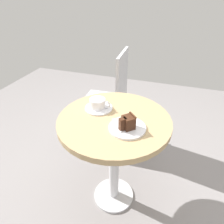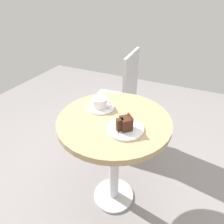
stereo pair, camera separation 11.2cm
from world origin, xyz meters
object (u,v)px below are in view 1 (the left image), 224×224
(saucer, at_px, (99,108))
(fork, at_px, (123,122))
(cake_slice, at_px, (128,123))
(napkin, at_px, (124,125))
(cake_plate, at_px, (127,128))
(cafe_chair, at_px, (112,94))
(coffee_cup, at_px, (98,103))
(teaspoon, at_px, (96,104))

(saucer, relative_size, fork, 1.07)
(saucer, height_order, cake_slice, cake_slice)
(napkin, bearing_deg, saucer, 147.73)
(cake_plate, height_order, fork, fork)
(saucer, xyz_separation_m, cafe_chair, (-0.09, 0.55, -0.19))
(coffee_cup, relative_size, napkin, 0.72)
(teaspoon, distance_m, napkin, 0.27)
(coffee_cup, distance_m, napkin, 0.23)
(saucer, distance_m, cake_slice, 0.27)
(saucer, relative_size, cafe_chair, 0.18)
(teaspoon, bearing_deg, cake_slice, -113.06)
(saucer, xyz_separation_m, coffee_cup, (-0.00, -0.00, 0.03))
(saucer, distance_m, cake_plate, 0.26)
(fork, bearing_deg, teaspoon, 49.88)
(teaspoon, relative_size, cake_slice, 1.15)
(saucer, height_order, teaspoon, teaspoon)
(teaspoon, xyz_separation_m, napkin, (0.23, -0.15, -0.01))
(saucer, bearing_deg, napkin, -32.27)
(fork, bearing_deg, napkin, -159.51)
(cake_plate, bearing_deg, cafe_chair, 114.06)
(saucer, bearing_deg, coffee_cup, -173.15)
(napkin, height_order, cafe_chair, cafe_chair)
(coffee_cup, bearing_deg, fork, -29.47)
(fork, bearing_deg, cake_slice, -149.11)
(fork, distance_m, cafe_chair, 0.74)
(saucer, xyz_separation_m, teaspoon, (-0.03, 0.03, 0.01))
(teaspoon, height_order, cake_plate, teaspoon)
(cake_slice, bearing_deg, saucer, 145.40)
(coffee_cup, height_order, napkin, coffee_cup)
(teaspoon, height_order, cafe_chair, cafe_chair)
(coffee_cup, xyz_separation_m, cake_slice, (0.22, -0.15, 0.01))
(cake_plate, bearing_deg, saucer, 146.80)
(cafe_chair, bearing_deg, cake_plate, 21.03)
(coffee_cup, distance_m, cake_slice, 0.27)
(cake_slice, relative_size, fork, 0.55)
(coffee_cup, xyz_separation_m, cafe_chair, (-0.09, 0.55, -0.22))
(cake_plate, height_order, cafe_chair, cafe_chair)
(cake_slice, bearing_deg, teaspoon, 144.28)
(fork, xyz_separation_m, napkin, (0.01, -0.01, -0.01))
(cake_slice, bearing_deg, coffee_cup, 146.09)
(saucer, relative_size, coffee_cup, 1.30)
(teaspoon, distance_m, cafe_chair, 0.55)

